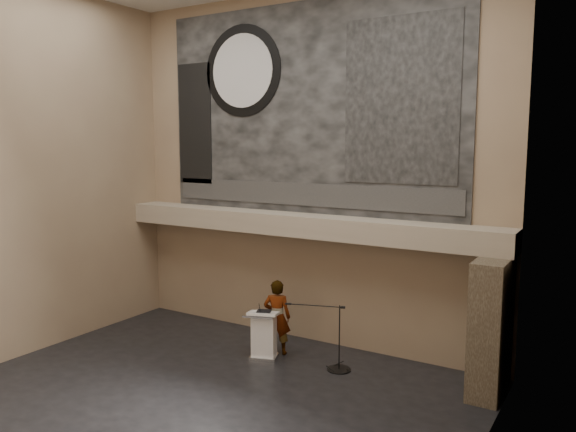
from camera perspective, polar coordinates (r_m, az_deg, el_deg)
The scene contains 19 objects.
floor at distance 11.48m, azimuth -8.79°, elevation -17.90°, with size 10.00×10.00×0.00m, color black.
wall_back at distance 13.68m, azimuth 1.75°, elevation 4.74°, with size 10.00×0.02×8.50m, color #856B54.
wall_left at distance 14.17m, azimuth -24.83°, elevation 4.15°, with size 0.02×8.00×8.50m, color #856B54.
wall_right at distance 8.09m, azimuth 18.74°, elevation 2.45°, with size 0.02×8.00×8.50m, color #856B54.
soffit at distance 13.46m, azimuth 0.89°, elevation -0.87°, with size 10.00×0.80×0.50m, color gray.
sprinkler_left at distance 14.33m, azimuth -4.74°, elevation -1.51°, with size 0.04×0.04×0.06m, color #B2893D.
sprinkler_right at distance 12.61m, azimuth 8.23°, elevation -2.80°, with size 0.04×0.04×0.06m, color #B2893D.
banner at distance 13.66m, azimuth 1.72°, elevation 10.82°, with size 8.00×0.05×5.00m, color black.
banner_text_strip at distance 13.66m, azimuth 1.60°, elevation 2.21°, with size 7.76×0.02×0.55m, color #2D2D2D.
banner_clock_rim at distance 14.69m, azimuth -4.66°, elevation 14.48°, with size 2.30×2.30×0.02m, color black.
banner_clock_face at distance 14.67m, azimuth -4.70°, elevation 14.49°, with size 1.84×1.84×0.02m, color silver.
banner_building_print at distance 12.61m, azimuth 11.33°, elevation 11.41°, with size 2.60×0.02×3.60m, color black.
banner_brick_print at distance 15.58m, azimuth -9.43°, elevation 9.21°, with size 1.10×0.02×3.20m, color black.
stone_pier at distance 11.77m, azimuth 19.92°, elevation -10.55°, with size 0.60×1.40×2.70m, color #3E3326.
lectern at distance 13.05m, azimuth -2.47°, elevation -12.00°, with size 0.79×0.67×1.13m.
binder at distance 12.85m, azimuth -2.47°, elevation -9.66°, with size 0.31×0.25×0.04m, color black.
papers at distance 12.91m, azimuth -3.07°, elevation -9.65°, with size 0.22×0.30×0.01m, color silver.
speaker_person at distance 13.24m, azimuth -1.12°, elevation -10.22°, with size 0.64×0.42×1.76m, color silver.
mic_stand at distance 12.60m, azimuth 5.01°, elevation -14.40°, with size 1.39×0.65×1.44m.
Camera 1 is at (6.77, -7.87, 4.90)m, focal length 35.00 mm.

